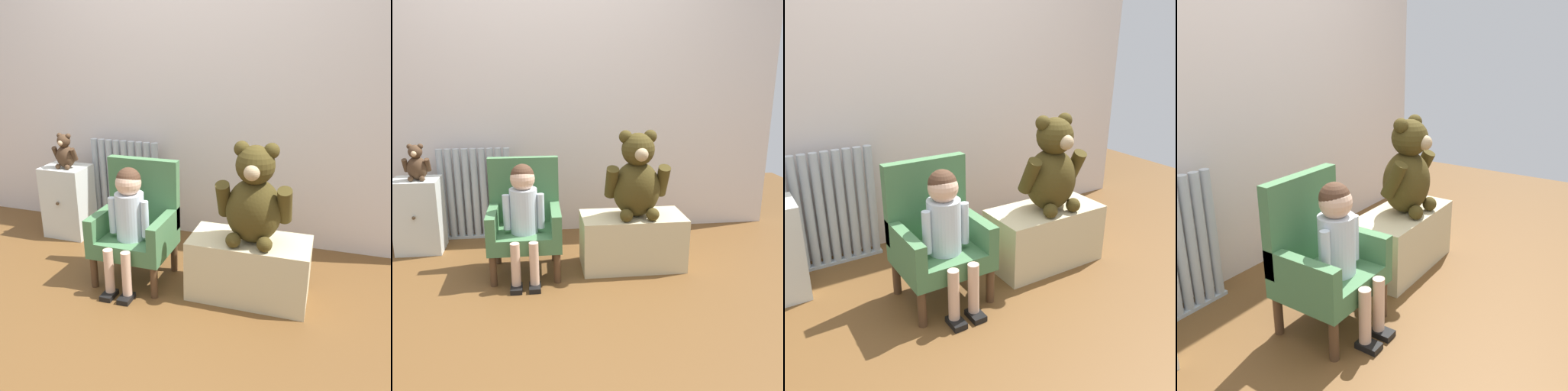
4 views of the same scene
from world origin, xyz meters
TOP-DOWN VIEW (x-y plane):
  - ground_plane at (0.00, 0.00)m, footprint 6.00×6.00m
  - back_wall at (0.00, 1.24)m, footprint 3.80×0.05m
  - radiator at (-0.50, 1.12)m, footprint 0.56×0.05m
  - small_dresser at (-0.89, 0.91)m, footprint 0.32×0.28m
  - child_armchair at (-0.12, 0.50)m, footprint 0.45×0.39m
  - child_figure at (-0.12, 0.38)m, footprint 0.25×0.35m
  - low_bench at (0.59, 0.47)m, footprint 0.68×0.34m
  - large_teddy_bear at (0.60, 0.45)m, footprint 0.41×0.29m
  - small_teddy_bear at (-0.86, 0.89)m, footprint 0.18×0.13m

SIDE VIEW (x-z plane):
  - ground_plane at x=0.00m, z-range 0.00..0.00m
  - low_bench at x=0.59m, z-range 0.00..0.36m
  - small_dresser at x=-0.89m, z-range 0.00..0.54m
  - child_armchair at x=-0.12m, z-range -0.02..0.71m
  - radiator at x=-0.50m, z-range 0.00..0.71m
  - child_figure at x=-0.12m, z-range 0.11..0.84m
  - large_teddy_bear at x=0.60m, z-range 0.32..0.88m
  - small_teddy_bear at x=-0.86m, z-range 0.52..0.78m
  - back_wall at x=0.00m, z-range 0.00..2.40m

